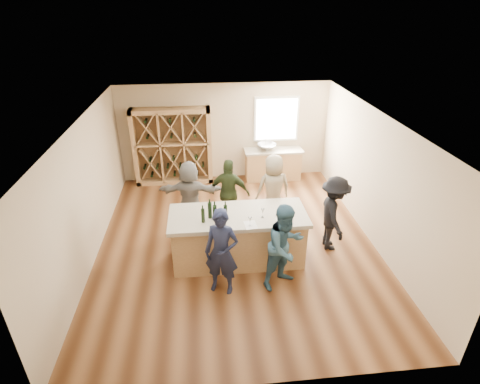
{
  "coord_description": "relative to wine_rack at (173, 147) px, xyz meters",
  "views": [
    {
      "loc": [
        -0.65,
        -6.88,
        4.86
      ],
      "look_at": [
        0.1,
        0.2,
        1.15
      ],
      "focal_mm": 28.0,
      "sensor_mm": 36.0,
      "label": 1
    }
  ],
  "objects": [
    {
      "name": "ceiling",
      "position": [
        1.5,
        -3.27,
        1.75
      ],
      "size": [
        6.0,
        7.0,
        0.1
      ],
      "primitive_type": "cube",
      "color": "white",
      "rests_on": "ground"
    },
    {
      "name": "wall_left",
      "position": [
        -1.55,
        -3.27,
        0.3
      ],
      "size": [
        0.1,
        7.0,
        2.8
      ],
      "primitive_type": "cube",
      "color": "#C2AC8C",
      "rests_on": "ground"
    },
    {
      "name": "sink",
      "position": [
        2.7,
        -0.07,
        -0.09
      ],
      "size": [
        0.54,
        0.54,
        0.19
      ],
      "primitive_type": "imported",
      "color": "silver",
      "rests_on": "back_counter_top"
    },
    {
      "name": "window_frame",
      "position": [
        3.0,
        0.2,
        0.65
      ],
      "size": [
        1.3,
        0.06,
        1.3
      ],
      "primitive_type": "cube",
      "color": "white",
      "rests_on": "wall_back"
    },
    {
      "name": "person_server",
      "position": [
        3.51,
        -3.65,
        -0.27
      ],
      "size": [
        0.57,
        1.11,
        1.66
      ],
      "primitive_type": "imported",
      "rotation": [
        0.0,
        0.0,
        1.5
      ],
      "color": "black",
      "rests_on": "floor"
    },
    {
      "name": "person_far_right",
      "position": [
        2.46,
        -2.42,
        -0.25
      ],
      "size": [
        0.9,
        0.65,
        1.69
      ],
      "primitive_type": "imported",
      "rotation": [
        0.0,
        0.0,
        3.29
      ],
      "color": "gray",
      "rests_on": "floor"
    },
    {
      "name": "floor",
      "position": [
        1.5,
        -3.27,
        -1.15
      ],
      "size": [
        6.0,
        7.0,
        0.1
      ],
      "primitive_type": "cube",
      "color": "brown",
      "rests_on": "ground"
    },
    {
      "name": "faucet",
      "position": [
        2.7,
        0.11,
        -0.03
      ],
      "size": [
        0.02,
        0.02,
        0.3
      ],
      "primitive_type": "cylinder",
      "color": "silver",
      "rests_on": "back_counter_top"
    },
    {
      "name": "person_far_left",
      "position": [
        0.5,
        -2.4,
        -0.29
      ],
      "size": [
        1.55,
        0.7,
        1.62
      ],
      "primitive_type": "imported",
      "rotation": [
        0.0,
        0.0,
        3.03
      ],
      "color": "slate",
      "rests_on": "floor"
    },
    {
      "name": "wine_glass_b",
      "position": [
        1.65,
        -4.32,
        0.07
      ],
      "size": [
        0.08,
        0.08,
        0.18
      ],
      "primitive_type": "cone",
      "rotation": [
        0.0,
        0.0,
        0.16
      ],
      "color": "white",
      "rests_on": "tasting_counter_top"
    },
    {
      "name": "wine_glass_e",
      "position": [
        2.41,
        -4.09,
        0.08
      ],
      "size": [
        0.1,
        0.1,
        0.2
      ],
      "primitive_type": "cone",
      "rotation": [
        0.0,
        0.0,
        0.44
      ],
      "color": "white",
      "rests_on": "tasting_counter_top"
    },
    {
      "name": "tasting_menu_c",
      "position": [
        2.28,
        -4.22,
        -0.02
      ],
      "size": [
        0.21,
        0.28,
        0.0
      ],
      "primitive_type": "cube",
      "rotation": [
        0.0,
        0.0,
        -0.06
      ],
      "color": "white",
      "rests_on": "tasting_counter_top"
    },
    {
      "name": "wall_front",
      "position": [
        1.5,
        -6.82,
        0.3
      ],
      "size": [
        6.0,
        0.1,
        2.8
      ],
      "primitive_type": "cube",
      "color": "#C2AC8C",
      "rests_on": "ground"
    },
    {
      "name": "wine_rack",
      "position": [
        0.0,
        0.0,
        0.0
      ],
      "size": [
        2.2,
        0.45,
        2.2
      ],
      "primitive_type": "cube",
      "color": "tan",
      "rests_on": "floor"
    },
    {
      "name": "wine_glass_d",
      "position": [
        1.93,
        -4.04,
        0.08
      ],
      "size": [
        0.09,
        0.09,
        0.2
      ],
      "primitive_type": "cone",
      "rotation": [
        0.0,
        0.0,
        -0.22
      ],
      "color": "white",
      "rests_on": "tasting_counter_top"
    },
    {
      "name": "person_near_left",
      "position": [
        1.09,
        -4.77,
        -0.25
      ],
      "size": [
        0.73,
        0.63,
        1.7
      ],
      "primitive_type": "imported",
      "rotation": [
        0.0,
        0.0,
        -0.33
      ],
      "color": "#191E38",
      "rests_on": "floor"
    },
    {
      "name": "wine_bottle_d",
      "position": [
        1.02,
        -4.05,
        0.14
      ],
      "size": [
        0.09,
        0.09,
        0.32
      ],
      "primitive_type": "cylinder",
      "rotation": [
        0.0,
        0.0,
        -0.11
      ],
      "color": "black",
      "rests_on": "tasting_counter_top"
    },
    {
      "name": "person_near_right",
      "position": [
        2.26,
        -4.71,
        -0.26
      ],
      "size": [
        0.94,
        0.81,
        1.69
      ],
      "primitive_type": "imported",
      "rotation": [
        0.0,
        0.0,
        0.53
      ],
      "color": "#335972",
      "rests_on": "floor"
    },
    {
      "name": "wall_back",
      "position": [
        1.5,
        0.28,
        0.3
      ],
      "size": [
        6.0,
        0.1,
        2.8
      ],
      "primitive_type": "cube",
      "color": "#C2AC8C",
      "rests_on": "ground"
    },
    {
      "name": "window_pane",
      "position": [
        3.0,
        0.17,
        0.65
      ],
      "size": [
        1.18,
        0.01,
        1.18
      ],
      "primitive_type": "cube",
      "color": "white",
      "rests_on": "wall_back"
    },
    {
      "name": "tasting_counter_top",
      "position": [
        1.48,
        -3.87,
        -0.06
      ],
      "size": [
        2.72,
        1.12,
        0.08
      ],
      "primitive_type": "cube",
      "color": "#A99F8A",
      "rests_on": "tasting_counter_base"
    },
    {
      "name": "wall_right",
      "position": [
        4.55,
        -3.27,
        0.3
      ],
      "size": [
        0.1,
        7.0,
        2.8
      ],
      "primitive_type": "cube",
      "color": "#C2AC8C",
      "rests_on": "ground"
    },
    {
      "name": "wine_bottle_c",
      "position": [
        0.93,
        -3.94,
        0.14
      ],
      "size": [
        0.1,
        0.1,
        0.33
      ],
      "primitive_type": "cylinder",
      "rotation": [
        0.0,
        0.0,
        -0.34
      ],
      "color": "black",
      "rests_on": "tasting_counter_top"
    },
    {
      "name": "back_counter_top",
      "position": [
        2.9,
        -0.07,
        -0.21
      ],
      "size": [
        1.7,
        0.62,
        0.06
      ],
      "primitive_type": "cube",
      "color": "#A99F8A",
      "rests_on": "back_counter_base"
    },
    {
      "name": "person_far_mid",
      "position": [
        1.41,
        -2.45,
        -0.28
      ],
      "size": [
        1.07,
        0.76,
        1.64
      ],
      "primitive_type": "imported",
      "rotation": [
        0.0,
        0.0,
        2.84
      ],
      "color": "#263319",
      "rests_on": "floor"
    },
    {
      "name": "tasting_menu_a",
      "position": [
        1.08,
        -4.27,
        -0.02
      ],
      "size": [
        0.3,
        0.33,
        0.0
      ],
      "primitive_type": "cube",
      "rotation": [
        0.0,
        0.0,
        -0.43
      ],
      "color": "white",
      "rests_on": "tasting_counter_top"
    },
    {
      "name": "wine_bottle_e",
      "position": [
        1.22,
        -4.01,
        0.13
      ],
      "size": [
        0.09,
        0.09,
        0.29
      ],
      "primitive_type": "cylinder",
      "rotation": [
        0.0,
        0.0,
        0.36
      ],
      "color": "black",
      "rests_on": "tasting_counter_top"
    },
    {
      "name": "wine_bottle_b",
      "position": [
        0.79,
        -4.09,
        0.12
      ],
      "size": [
        0.09,
        0.09,
        0.28
      ],
      "primitive_type": "cylinder",
      "rotation": [
        0.0,
        0.0,
        0.26
      ],
      "color": "black",
      "rests_on": "tasting_counter_top"
    },
    {
      "name": "tasting_menu_b",
      "position": [
        1.67,
        -4.29,
        -0.02
      ],
      "size": [
        0.25,
        0.32,
        0.0
      ],
      "primitive_type": "cube",
      "rotation": [
        0.0,
        0.0,
        0.09
      ],
      "color": "white",
      "rests_on": "tasting_counter_top"
    },
    {
      "name": "tasting_counter_base",
      "position": [
        1.48,
        -3.87,
        -0.6
      ],
      "size": [
        2.6,
        1.0,
        1.0
      ],
      "primitive_type": "cube",
      "color": "tan",
      "rests_on": "floor"
    },
    {
      "name": "wine_glass_c",
      "position": [
        2.22,
        -4.35,
        0.07
      ],
      "size": [
        0.07,
        0.07,
        0.19
      ],
      "primitive_type": "cone",
      "rotation": [
        0.0,
        0.0,
        0.02
      ],
      "color": "white",
      "rests_on": "tasting_counter_top"
    },
    {
      "name": "back_counter_base",
      "position": [
        2.9,
        -0.07,
        -0.67
      ],
      "size": [
        1.6,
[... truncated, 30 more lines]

